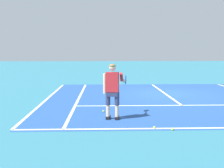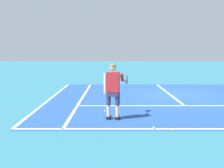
{
  "view_description": "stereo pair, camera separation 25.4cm",
  "coord_description": "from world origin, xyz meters",
  "px_view_note": "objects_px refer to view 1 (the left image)",
  "views": [
    {
      "loc": [
        -3.04,
        -13.19,
        2.12
      ],
      "look_at": [
        -2.75,
        -4.5,
        1.05
      ],
      "focal_mm": 44.21,
      "sensor_mm": 36.0,
      "label": 1
    },
    {
      "loc": [
        -2.78,
        -13.2,
        2.12
      ],
      "look_at": [
        -2.75,
        -4.5,
        1.05
      ],
      "focal_mm": 44.21,
      "sensor_mm": 36.0,
      "label": 2
    }
  ],
  "objects_px": {
    "tennis_player": "(113,87)",
    "tennis_ball_near_feet": "(103,111)",
    "tennis_ball_mid_court": "(172,129)",
    "tennis_ball_by_baseline": "(154,127)"
  },
  "relations": [
    {
      "from": "tennis_player",
      "to": "tennis_ball_near_feet",
      "type": "relative_size",
      "value": 25.95
    },
    {
      "from": "tennis_player",
      "to": "tennis_ball_mid_court",
      "type": "distance_m",
      "value": 2.21
    },
    {
      "from": "tennis_ball_near_feet",
      "to": "tennis_ball_mid_court",
      "type": "bearing_deg",
      "value": -50.6
    },
    {
      "from": "tennis_ball_by_baseline",
      "to": "tennis_ball_mid_court",
      "type": "bearing_deg",
      "value": -21.39
    },
    {
      "from": "tennis_ball_near_feet",
      "to": "tennis_ball_mid_court",
      "type": "relative_size",
      "value": 1.0
    },
    {
      "from": "tennis_ball_by_baseline",
      "to": "tennis_ball_mid_court",
      "type": "xyz_separation_m",
      "value": [
        0.45,
        -0.18,
        0.0
      ]
    },
    {
      "from": "tennis_ball_near_feet",
      "to": "tennis_ball_mid_court",
      "type": "xyz_separation_m",
      "value": [
        1.83,
        -2.23,
        0.0
      ]
    },
    {
      "from": "tennis_ball_mid_court",
      "to": "tennis_player",
      "type": "bearing_deg",
      "value": 140.77
    },
    {
      "from": "tennis_player",
      "to": "tennis_ball_by_baseline",
      "type": "relative_size",
      "value": 25.95
    },
    {
      "from": "tennis_player",
      "to": "tennis_ball_near_feet",
      "type": "bearing_deg",
      "value": 106.51
    }
  ]
}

